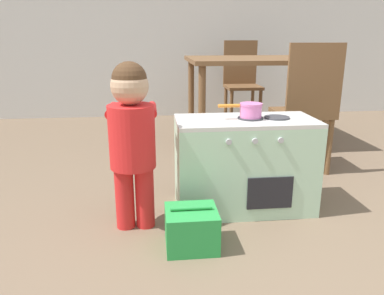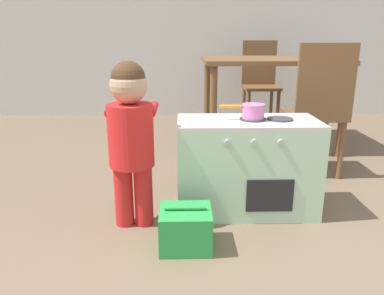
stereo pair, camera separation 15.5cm
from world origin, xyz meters
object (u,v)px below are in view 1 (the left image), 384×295
at_px(child_figure, 132,131).
at_px(dining_chair_near, 306,107).
at_px(toy_pot, 249,109).
at_px(toy_basket, 191,228).
at_px(dining_chair_far, 242,81).
at_px(dining_table, 254,69).
at_px(play_kitchen, 244,164).

xyz_separation_m(child_figure, dining_chair_near, (1.14, 0.68, -0.03)).
xyz_separation_m(toy_pot, toy_basket, (-0.34, -0.38, -0.46)).
height_order(dining_chair_near, dining_chair_far, same).
height_order(toy_pot, toy_basket, toy_pot).
xyz_separation_m(dining_table, dining_chair_far, (0.09, 0.78, -0.19)).
bearing_deg(toy_basket, dining_table, 66.82).
bearing_deg(dining_chair_far, play_kitchen, 77.03).
bearing_deg(dining_table, dining_chair_near, -78.94).
xyz_separation_m(child_figure, toy_basket, (0.26, -0.23, -0.40)).
relative_size(child_figure, toy_basket, 3.52).
bearing_deg(child_figure, dining_chair_far, 64.58).
relative_size(play_kitchen, dining_chair_near, 0.83).
bearing_deg(dining_chair_near, toy_pot, -135.33).
bearing_deg(dining_chair_near, dining_table, 101.06).
xyz_separation_m(play_kitchen, toy_pot, (0.01, 0.00, 0.30)).
height_order(play_kitchen, child_figure, child_figure).
distance_m(play_kitchen, toy_basket, 0.53).
distance_m(toy_pot, child_figure, 0.62).
height_order(dining_table, dining_chair_near, dining_chair_near).
bearing_deg(toy_pot, dining_chair_near, 44.67).
height_order(child_figure, toy_basket, child_figure).
distance_m(dining_chair_near, dining_chair_far, 1.57).
height_order(toy_pot, child_figure, child_figure).
bearing_deg(play_kitchen, dining_chair_far, 77.03).
bearing_deg(child_figure, dining_chair_near, 30.99).
height_order(play_kitchen, toy_basket, play_kitchen).
bearing_deg(dining_chair_far, dining_chair_near, 92.47).
distance_m(dining_table, dining_chair_near, 0.83).
height_order(toy_pot, dining_chair_near, dining_chair_near).
relative_size(dining_table, dining_chair_far, 1.28).
height_order(play_kitchen, dining_chair_far, dining_chair_far).
height_order(toy_pot, dining_table, dining_table).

